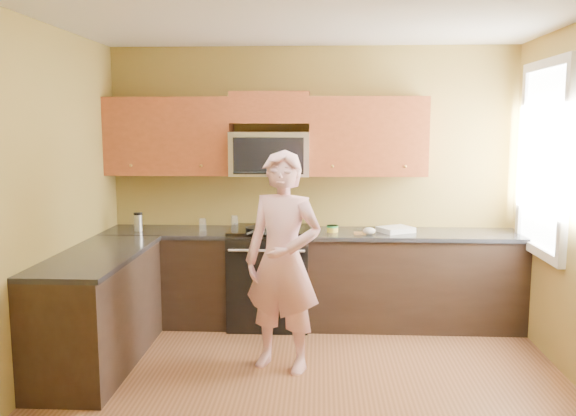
# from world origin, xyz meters

# --- Properties ---
(floor) EXTENTS (4.00, 4.00, 0.00)m
(floor) POSITION_xyz_m (0.00, 0.00, 0.00)
(floor) COLOR brown
(floor) RESTS_ON ground
(ceiling) EXTENTS (4.00, 4.00, 0.00)m
(ceiling) POSITION_xyz_m (0.00, 0.00, 2.70)
(ceiling) COLOR white
(ceiling) RESTS_ON ground
(wall_back) EXTENTS (4.00, 0.00, 4.00)m
(wall_back) POSITION_xyz_m (0.00, 2.00, 1.35)
(wall_back) COLOR olive
(wall_back) RESTS_ON ground
(wall_front) EXTENTS (4.00, 0.00, 4.00)m
(wall_front) POSITION_xyz_m (0.00, -2.00, 1.35)
(wall_front) COLOR olive
(wall_front) RESTS_ON ground
(wall_left) EXTENTS (0.00, 4.00, 4.00)m
(wall_left) POSITION_xyz_m (-2.00, 0.00, 1.35)
(wall_left) COLOR olive
(wall_left) RESTS_ON ground
(cabinet_back_run) EXTENTS (4.00, 0.60, 0.88)m
(cabinet_back_run) POSITION_xyz_m (0.00, 1.70, 0.44)
(cabinet_back_run) COLOR black
(cabinet_back_run) RESTS_ON floor
(cabinet_left_run) EXTENTS (0.60, 1.60, 0.88)m
(cabinet_left_run) POSITION_xyz_m (-1.70, 0.60, 0.44)
(cabinet_left_run) COLOR black
(cabinet_left_run) RESTS_ON floor
(countertop_back) EXTENTS (4.00, 0.62, 0.04)m
(countertop_back) POSITION_xyz_m (0.00, 1.69, 0.90)
(countertop_back) COLOR black
(countertop_back) RESTS_ON cabinet_back_run
(countertop_left) EXTENTS (0.62, 1.60, 0.04)m
(countertop_left) POSITION_xyz_m (-1.69, 0.60, 0.90)
(countertop_left) COLOR black
(countertop_left) RESTS_ON cabinet_left_run
(stove) EXTENTS (0.76, 0.65, 0.95)m
(stove) POSITION_xyz_m (-0.40, 1.68, 0.47)
(stove) COLOR black
(stove) RESTS_ON floor
(microwave) EXTENTS (0.76, 0.40, 0.42)m
(microwave) POSITION_xyz_m (-0.40, 1.80, 1.45)
(microwave) COLOR silver
(microwave) RESTS_ON wall_back
(upper_cab_left) EXTENTS (1.22, 0.33, 0.75)m
(upper_cab_left) POSITION_xyz_m (-1.39, 1.83, 1.45)
(upper_cab_left) COLOR brown
(upper_cab_left) RESTS_ON wall_back
(upper_cab_right) EXTENTS (1.12, 0.33, 0.75)m
(upper_cab_right) POSITION_xyz_m (0.54, 1.83, 1.45)
(upper_cab_right) COLOR brown
(upper_cab_right) RESTS_ON wall_back
(upper_cab_over_mw) EXTENTS (0.76, 0.33, 0.30)m
(upper_cab_over_mw) POSITION_xyz_m (-0.40, 1.83, 2.10)
(upper_cab_over_mw) COLOR brown
(upper_cab_over_mw) RESTS_ON wall_back
(window) EXTENTS (0.06, 1.06, 1.66)m
(window) POSITION_xyz_m (1.98, 1.20, 1.65)
(window) COLOR white
(window) RESTS_ON wall_right
(woman) EXTENTS (0.74, 0.61, 1.74)m
(woman) POSITION_xyz_m (-0.20, 0.61, 0.87)
(woman) COLOR pink
(woman) RESTS_ON floor
(frying_pan) EXTENTS (0.39, 0.50, 0.06)m
(frying_pan) POSITION_xyz_m (-0.47, 1.42, 0.95)
(frying_pan) COLOR black
(frying_pan) RESTS_ON stove
(butter_tub) EXTENTS (0.13, 0.13, 0.08)m
(butter_tub) POSITION_xyz_m (0.21, 1.67, 0.92)
(butter_tub) COLOR yellow
(butter_tub) RESTS_ON countertop_back
(toast_slice) EXTENTS (0.11, 0.11, 0.01)m
(toast_slice) POSITION_xyz_m (0.46, 1.57, 0.93)
(toast_slice) COLOR #B27F47
(toast_slice) RESTS_ON countertop_back
(napkin_a) EXTENTS (0.14, 0.15, 0.06)m
(napkin_a) POSITION_xyz_m (-0.26, 1.45, 0.95)
(napkin_a) COLOR silver
(napkin_a) RESTS_ON countertop_back
(napkin_b) EXTENTS (0.13, 0.14, 0.07)m
(napkin_b) POSITION_xyz_m (0.55, 1.56, 0.95)
(napkin_b) COLOR silver
(napkin_b) RESTS_ON countertop_back
(dish_towel) EXTENTS (0.38, 0.36, 0.05)m
(dish_towel) POSITION_xyz_m (0.81, 1.70, 0.95)
(dish_towel) COLOR white
(dish_towel) RESTS_ON countertop_back
(travel_mug) EXTENTS (0.10, 0.10, 0.18)m
(travel_mug) POSITION_xyz_m (-1.67, 1.63, 0.92)
(travel_mug) COLOR silver
(travel_mug) RESTS_ON countertop_back
(glass_b) EXTENTS (0.09, 0.09, 0.12)m
(glass_b) POSITION_xyz_m (-1.05, 1.68, 0.98)
(glass_b) COLOR silver
(glass_b) RESTS_ON countertop_back
(glass_c) EXTENTS (0.08, 0.08, 0.12)m
(glass_c) POSITION_xyz_m (-0.76, 1.87, 0.98)
(glass_c) COLOR silver
(glass_c) RESTS_ON countertop_back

